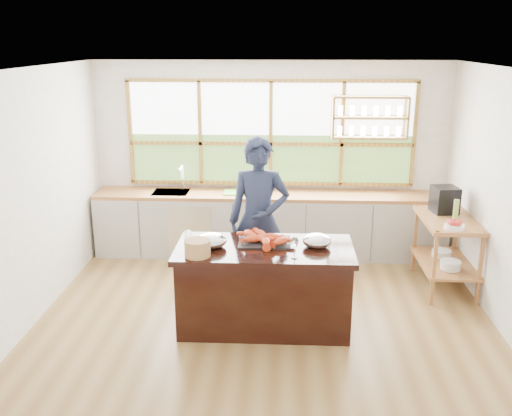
# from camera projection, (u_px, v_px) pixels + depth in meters

# --- Properties ---
(ground_plane) EXTENTS (5.00, 5.00, 0.00)m
(ground_plane) POSITION_uv_depth(u_px,v_px,m) (265.00, 316.00, 6.38)
(ground_plane) COLOR olive
(room_shell) EXTENTS (5.02, 4.52, 2.71)m
(room_shell) POSITION_uv_depth(u_px,v_px,m) (269.00, 153.00, 6.36)
(room_shell) COLOR white
(room_shell) RESTS_ON ground_plane
(back_counter) EXTENTS (4.90, 0.63, 0.90)m
(back_counter) POSITION_uv_depth(u_px,v_px,m) (268.00, 224.00, 8.10)
(back_counter) COLOR #B4B2AB
(back_counter) RESTS_ON ground_plane
(right_shelf_unit) EXTENTS (0.62, 1.10, 0.90)m
(right_shelf_unit) POSITION_uv_depth(u_px,v_px,m) (447.00, 242.00, 6.95)
(right_shelf_unit) COLOR #A47938
(right_shelf_unit) RESTS_ON ground_plane
(island) EXTENTS (1.85, 0.90, 0.90)m
(island) POSITION_uv_depth(u_px,v_px,m) (264.00, 286.00, 6.05)
(island) COLOR black
(island) RESTS_ON ground_plane
(cook) EXTENTS (0.73, 0.51, 1.93)m
(cook) POSITION_uv_depth(u_px,v_px,m) (259.00, 220.00, 6.59)
(cook) COLOR #1B223B
(cook) RESTS_ON ground_plane
(potted_plant) EXTENTS (0.16, 0.13, 0.26)m
(potted_plant) POSITION_uv_depth(u_px,v_px,m) (247.00, 183.00, 8.01)
(potted_plant) COLOR slate
(potted_plant) RESTS_ON back_counter
(cutting_board) EXTENTS (0.40, 0.31, 0.01)m
(cutting_board) POSITION_uv_depth(u_px,v_px,m) (238.00, 192.00, 7.99)
(cutting_board) COLOR #54AE3A
(cutting_board) RESTS_ON back_counter
(espresso_machine) EXTENTS (0.33, 0.35, 0.33)m
(espresso_machine) POSITION_uv_depth(u_px,v_px,m) (445.00, 200.00, 7.06)
(espresso_machine) COLOR black
(espresso_machine) RESTS_ON right_shelf_unit
(wine_bottle) EXTENTS (0.08, 0.08, 0.26)m
(wine_bottle) POSITION_uv_depth(u_px,v_px,m) (456.00, 210.00, 6.76)
(wine_bottle) COLOR #89A94A
(wine_bottle) RESTS_ON right_shelf_unit
(fruit_bowl) EXTENTS (0.23, 0.23, 0.11)m
(fruit_bowl) POSITION_uv_depth(u_px,v_px,m) (454.00, 225.00, 6.48)
(fruit_bowl) COLOR white
(fruit_bowl) RESTS_ON right_shelf_unit
(slate_board) EXTENTS (0.56, 0.41, 0.02)m
(slate_board) POSITION_uv_depth(u_px,v_px,m) (265.00, 242.00, 6.05)
(slate_board) COLOR black
(slate_board) RESTS_ON island
(lobster_pile) EXTENTS (0.55, 0.48, 0.08)m
(lobster_pile) POSITION_uv_depth(u_px,v_px,m) (264.00, 238.00, 6.02)
(lobster_pile) COLOR #C9571E
(lobster_pile) RESTS_ON slate_board
(mixing_bowl_left) EXTENTS (0.32, 0.32, 0.16)m
(mixing_bowl_left) POSITION_uv_depth(u_px,v_px,m) (211.00, 241.00, 5.91)
(mixing_bowl_left) COLOR silver
(mixing_bowl_left) RESTS_ON island
(mixing_bowl_right) EXTENTS (0.30, 0.30, 0.15)m
(mixing_bowl_right) POSITION_uv_depth(u_px,v_px,m) (317.00, 241.00, 5.93)
(mixing_bowl_right) COLOR silver
(mixing_bowl_right) RESTS_ON island
(wine_glass) EXTENTS (0.08, 0.08, 0.22)m
(wine_glass) POSITION_uv_depth(u_px,v_px,m) (295.00, 243.00, 5.59)
(wine_glass) COLOR white
(wine_glass) RESTS_ON island
(wicker_basket) EXTENTS (0.26, 0.26, 0.17)m
(wicker_basket) POSITION_uv_depth(u_px,v_px,m) (197.00, 248.00, 5.66)
(wicker_basket) COLOR tan
(wicker_basket) RESTS_ON island
(parchment_roll) EXTENTS (0.13, 0.31, 0.08)m
(parchment_roll) POSITION_uv_depth(u_px,v_px,m) (188.00, 238.00, 6.08)
(parchment_roll) COLOR white
(parchment_roll) RESTS_ON island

